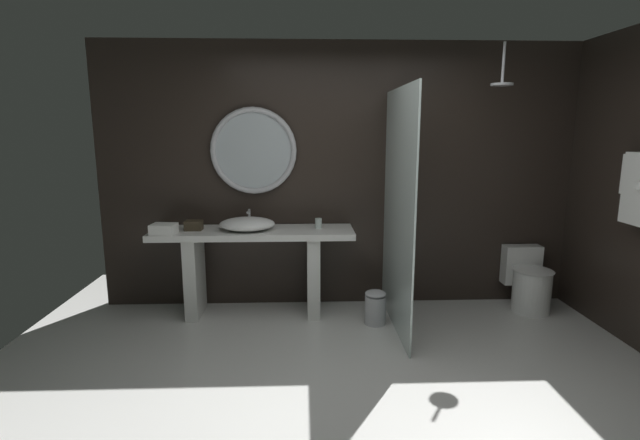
% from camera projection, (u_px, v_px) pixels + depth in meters
% --- Properties ---
extents(ground_plane, '(5.76, 5.76, 0.00)m').
position_uv_depth(ground_plane, '(366.00, 402.00, 3.09)').
color(ground_plane, silver).
extents(back_wall_panel, '(4.80, 0.10, 2.60)m').
position_uv_depth(back_wall_panel, '(343.00, 177.00, 4.71)').
color(back_wall_panel, black).
rests_on(back_wall_panel, ground_plane).
extents(vanity_counter, '(1.90, 0.51, 0.83)m').
position_uv_depth(vanity_counter, '(254.00, 257.00, 4.50)').
color(vanity_counter, silver).
rests_on(vanity_counter, ground_plane).
extents(vessel_sink, '(0.52, 0.42, 0.17)m').
position_uv_depth(vessel_sink, '(247.00, 224.00, 4.41)').
color(vessel_sink, white).
rests_on(vessel_sink, vanity_counter).
extents(tumbler_cup, '(0.07, 0.07, 0.10)m').
position_uv_depth(tumbler_cup, '(318.00, 223.00, 4.50)').
color(tumbler_cup, silver).
rests_on(tumbler_cup, vanity_counter).
extents(tissue_box, '(0.16, 0.13, 0.09)m').
position_uv_depth(tissue_box, '(194.00, 225.00, 4.42)').
color(tissue_box, '#3D3323').
rests_on(tissue_box, vanity_counter).
extents(round_wall_mirror, '(0.84, 0.06, 0.84)m').
position_uv_depth(round_wall_mirror, '(254.00, 151.00, 4.54)').
color(round_wall_mirror, '#B7B7BC').
extents(shower_glass_panel, '(0.02, 1.26, 2.12)m').
position_uv_depth(shower_glass_panel, '(398.00, 212.00, 4.10)').
color(shower_glass_panel, silver).
rests_on(shower_glass_panel, ground_plane).
extents(rain_shower_head, '(0.19, 0.19, 0.36)m').
position_uv_depth(rain_shower_head, '(502.00, 80.00, 4.05)').
color(rain_shower_head, '#B7B7BC').
extents(toilet, '(0.38, 0.54, 0.60)m').
position_uv_depth(toilet, '(529.00, 283.00, 4.66)').
color(toilet, white).
rests_on(toilet, ground_plane).
extents(waste_bin, '(0.19, 0.19, 0.32)m').
position_uv_depth(waste_bin, '(375.00, 307.00, 4.32)').
color(waste_bin, '#B7B7BC').
rests_on(waste_bin, ground_plane).
extents(folded_hand_towel, '(0.23, 0.20, 0.09)m').
position_uv_depth(folded_hand_towel, '(164.00, 229.00, 4.25)').
color(folded_hand_towel, white).
rests_on(folded_hand_towel, vanity_counter).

